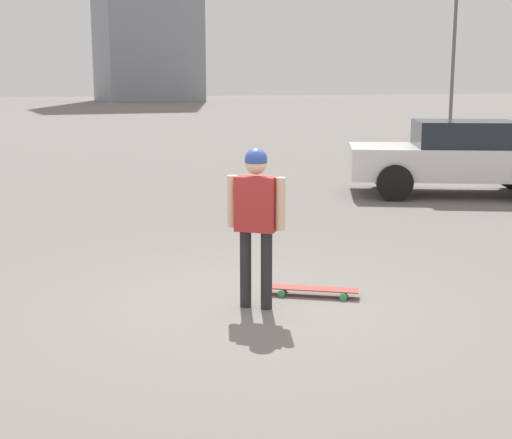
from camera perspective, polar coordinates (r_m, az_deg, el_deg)
name	(u,v)px	position (r m, az deg, el deg)	size (l,w,h in m)	color
ground_plane	(256,307)	(7.23, 0.00, -7.05)	(220.00, 220.00, 0.00)	slate
person	(256,209)	(6.99, 0.00, 0.85)	(0.47, 0.42, 1.61)	#262628
skateboard	(313,290)	(7.61, 4.60, -5.61)	(0.90, 0.68, 0.09)	#A5332D
car_parked_near	(460,156)	(14.91, 15.99, 4.89)	(4.68, 3.66, 1.48)	silver
lamp_post	(454,46)	(26.11, 15.56, 13.20)	(0.28, 0.28, 5.91)	#59595E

